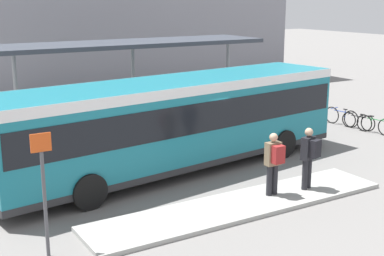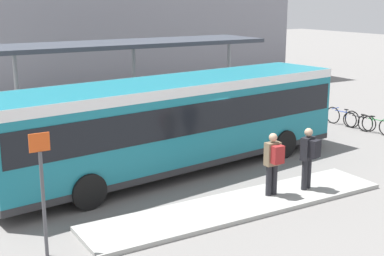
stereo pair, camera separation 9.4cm
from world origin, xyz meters
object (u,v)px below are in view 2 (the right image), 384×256
at_px(pedestrian_waiting, 273,160).
at_px(bicycle_blue, 342,117).
at_px(pedestrian_companion, 309,155).
at_px(platform_sign, 43,189).
at_px(bicycle_black, 359,121).
at_px(potted_planter_near_shelter, 112,130).
at_px(city_bus, 176,118).
at_px(bicycle_green, 376,125).

bearing_deg(pedestrian_waiting, bicycle_blue, -56.52).
xyz_separation_m(pedestrian_companion, bicycle_blue, (7.18, 5.55, -0.77)).
distance_m(pedestrian_waiting, platform_sign, 6.45).
height_order(pedestrian_waiting, pedestrian_companion, pedestrian_companion).
bearing_deg(pedestrian_companion, bicycle_blue, -67.94).
xyz_separation_m(bicycle_black, potted_planter_near_shelter, (-10.18, 2.96, 0.28)).
height_order(pedestrian_waiting, potted_planter_near_shelter, pedestrian_waiting).
xyz_separation_m(city_bus, bicycle_green, (9.50, -0.08, -1.39)).
distance_m(pedestrian_companion, bicycle_black, 8.67).
xyz_separation_m(city_bus, bicycle_blue, (9.41, 1.71, -1.37)).
bearing_deg(city_bus, platform_sign, -151.97).
xyz_separation_m(pedestrian_waiting, bicycle_blue, (8.38, 5.41, -0.76)).
height_order(bicycle_black, potted_planter_near_shelter, potted_planter_near_shelter).
bearing_deg(platform_sign, pedestrian_companion, 0.05).
bearing_deg(bicycle_blue, pedestrian_waiting, 116.95).
distance_m(pedestrian_waiting, bicycle_green, 9.24).
height_order(pedestrian_companion, bicycle_black, pedestrian_companion).
bearing_deg(bicycle_black, bicycle_blue, -3.97).
relative_size(bicycle_black, platform_sign, 0.57).
xyz_separation_m(pedestrian_waiting, potted_planter_near_shelter, (-1.72, 7.48, -0.52)).
height_order(pedestrian_waiting, bicycle_green, pedestrian_waiting).
distance_m(city_bus, bicycle_blue, 9.66).
bearing_deg(bicycle_green, city_bus, -100.39).
distance_m(city_bus, bicycle_black, 9.63).
relative_size(pedestrian_waiting, bicycle_blue, 1.00).
bearing_deg(bicycle_blue, platform_sign, 104.63).
xyz_separation_m(bicycle_blue, potted_planter_near_shelter, (-10.10, 2.06, 0.24)).
xyz_separation_m(pedestrian_companion, potted_planter_near_shelter, (-2.91, 7.61, -0.53)).
relative_size(pedestrian_waiting, bicycle_green, 1.05).
height_order(city_bus, bicycle_blue, city_bus).
height_order(bicycle_green, platform_sign, platform_sign).
height_order(bicycle_blue, potted_planter_near_shelter, potted_planter_near_shelter).
relative_size(pedestrian_companion, bicycle_black, 1.13).
bearing_deg(pedestrian_companion, pedestrian_waiting, 67.97).
relative_size(pedestrian_waiting, bicycle_black, 1.12).
height_order(pedestrian_companion, bicycle_green, pedestrian_companion).
xyz_separation_m(pedestrian_companion, bicycle_green, (7.27, 3.76, -0.79)).
bearing_deg(potted_planter_near_shelter, pedestrian_companion, -69.06).
height_order(city_bus, pedestrian_companion, city_bus).
xyz_separation_m(city_bus, bicycle_black, (9.49, 0.82, -1.41)).
height_order(pedestrian_waiting, platform_sign, platform_sign).
distance_m(pedestrian_waiting, pedestrian_companion, 1.20).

